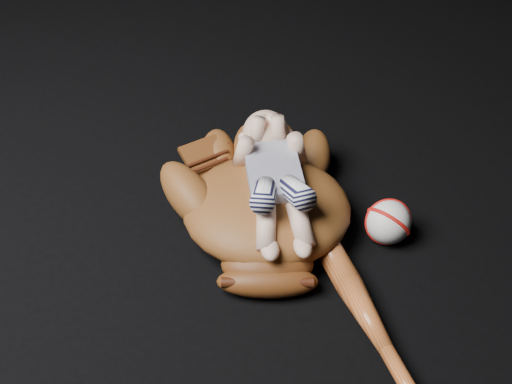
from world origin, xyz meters
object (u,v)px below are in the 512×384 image
at_px(baseball_glove, 267,202).
at_px(baseball, 388,222).
at_px(newborn_baby, 276,178).
at_px(baseball_bat, 357,298).

bearing_deg(baseball_glove, baseball, -5.86).
xyz_separation_m(newborn_baby, baseball_bat, (0.11, -0.21, -0.10)).
bearing_deg(baseball_bat, baseball_glove, 123.35).
relative_size(baseball_glove, baseball_bat, 0.86).
relative_size(newborn_baby, baseball, 4.12).
relative_size(baseball_glove, newborn_baby, 1.28).
distance_m(baseball_glove, newborn_baby, 0.06).
bearing_deg(baseball, newborn_baby, 165.72).
distance_m(newborn_baby, baseball_bat, 0.26).
xyz_separation_m(baseball_glove, baseball, (0.22, -0.05, -0.03)).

